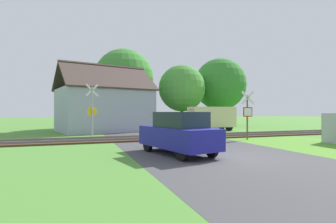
{
  "coord_description": "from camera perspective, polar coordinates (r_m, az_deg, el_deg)",
  "views": [
    {
      "loc": [
        -5.61,
        -8.91,
        1.79
      ],
      "look_at": [
        0.5,
        8.47,
        1.8
      ],
      "focal_mm": 28.0,
      "sensor_mm": 36.0,
      "label": 1
    }
  ],
  "objects": [
    {
      "name": "house",
      "position": [
        25.0,
        -13.73,
        0.67
      ],
      "size": [
        9.34,
        8.18,
        6.19
      ],
      "rotation": [
        0.0,
        0.0,
        0.23
      ],
      "color": "#99A3B7",
      "rests_on": "ground"
    },
    {
      "name": "parked_car",
      "position": [
        10.98,
        2.22,
        -4.71
      ],
      "size": [
        2.46,
        4.26,
        1.78
      ],
      "rotation": [
        0.0,
        0.0,
        0.22
      ],
      "color": "navy",
      "rests_on": "ground"
    },
    {
      "name": "crossing_sign_far",
      "position": [
        18.37,
        -16.17,
        0.74
      ],
      "size": [
        0.87,
        0.19,
        3.68
      ],
      "rotation": [
        0.0,
        0.0,
        0.15
      ],
      "color": "#9E9EA5",
      "rests_on": "ground"
    },
    {
      "name": "tree_far",
      "position": [
        34.53,
        11.28,
        5.82
      ],
      "size": [
        6.63,
        6.63,
        8.63
      ],
      "color": "#513823",
      "rests_on": "ground"
    },
    {
      "name": "stop_sign_near",
      "position": [
        17.39,
        16.92,
        -0.19
      ],
      "size": [
        0.87,
        0.21,
        3.12
      ],
      "rotation": [
        0.0,
        0.0,
        2.95
      ],
      "color": "brown",
      "rests_on": "ground"
    },
    {
      "name": "ground_plane",
      "position": [
        10.68,
        12.82,
        -9.68
      ],
      "size": [
        160.0,
        160.0,
        0.0
      ],
      "primitive_type": "plane",
      "color": "#4C8433"
    },
    {
      "name": "road_asphalt",
      "position": [
        12.4,
        7.84,
        -8.32
      ],
      "size": [
        7.17,
        80.0,
        0.01
      ],
      "primitive_type": "cube",
      "color": "#424244",
      "rests_on": "ground"
    },
    {
      "name": "tree_center",
      "position": [
        30.33,
        -9.53,
        7.11
      ],
      "size": [
        6.65,
        6.65,
        8.89
      ],
      "color": "#513823",
      "rests_on": "ground"
    },
    {
      "name": "mail_truck",
      "position": [
        25.05,
        9.1,
        -1.29
      ],
      "size": [
        5.03,
        2.22,
        2.24
      ],
      "rotation": [
        0.0,
        0.0,
        1.49
      ],
      "color": "beige",
      "rests_on": "ground"
    },
    {
      "name": "rail_track",
      "position": [
        17.4,
        -0.46,
        -5.74
      ],
      "size": [
        60.0,
        2.6,
        0.22
      ],
      "color": "#422D1E",
      "rests_on": "ground"
    },
    {
      "name": "tree_right",
      "position": [
        30.61,
        3.05,
        5.06
      ],
      "size": [
        5.43,
        5.43,
        7.22
      ],
      "color": "#513823",
      "rests_on": "ground"
    }
  ]
}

